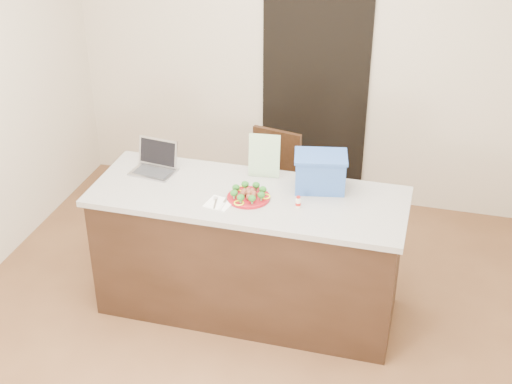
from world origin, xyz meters
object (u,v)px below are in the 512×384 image
(yogurt_bottle, at_px, (298,203))
(blue_box, at_px, (320,172))
(island, at_px, (248,252))
(chair, at_px, (273,181))
(napkin, at_px, (219,203))
(laptop, at_px, (155,163))
(plate, at_px, (249,197))

(yogurt_bottle, distance_m, blue_box, 0.30)
(island, bearing_deg, chair, 93.38)
(napkin, height_order, laptop, laptop)
(yogurt_bottle, xyz_separation_m, chair, (-0.40, 1.01, -0.43))
(plate, relative_size, chair, 0.30)
(island, xyz_separation_m, chair, (-0.06, 0.93, 0.06))
(island, xyz_separation_m, napkin, (-0.14, -0.17, 0.46))
(blue_box, distance_m, chair, 1.03)
(island, bearing_deg, napkin, -129.73)
(plate, height_order, napkin, plate)
(plate, height_order, chair, plate)
(island, height_order, napkin, napkin)
(laptop, bearing_deg, blue_box, 9.04)
(plate, distance_m, laptop, 0.76)
(napkin, distance_m, yogurt_bottle, 0.50)
(island, height_order, plate, plate)
(napkin, bearing_deg, island, 50.27)
(yogurt_bottle, bearing_deg, blue_box, 72.81)
(chair, bearing_deg, island, -74.67)
(napkin, height_order, yogurt_bottle, yogurt_bottle)
(plate, distance_m, chair, 1.07)
(napkin, bearing_deg, yogurt_bottle, 10.67)
(chair, bearing_deg, plate, -73.64)
(plate, xyz_separation_m, chair, (-0.08, 0.99, -0.41))
(plate, bearing_deg, napkin, -145.21)
(laptop, bearing_deg, plate, -9.48)
(laptop, relative_size, blue_box, 0.83)
(yogurt_bottle, distance_m, laptop, 1.08)
(yogurt_bottle, relative_size, blue_box, 0.20)
(yogurt_bottle, xyz_separation_m, blue_box, (0.08, 0.27, 0.09))
(plate, xyz_separation_m, yogurt_bottle, (0.33, -0.02, 0.02))
(blue_box, bearing_deg, island, -166.76)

